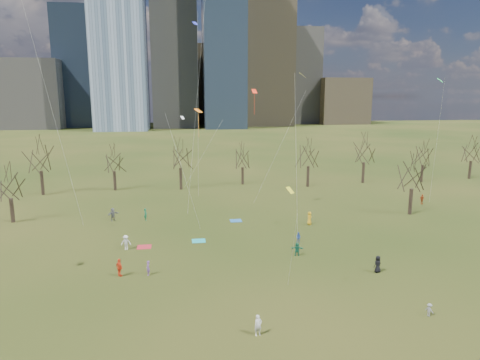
{
  "coord_description": "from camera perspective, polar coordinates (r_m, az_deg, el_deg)",
  "views": [
    {
      "loc": [
        -7.3,
        -38.27,
        16.95
      ],
      "look_at": [
        0.0,
        12.0,
        7.0
      ],
      "focal_mm": 32.0,
      "sensor_mm": 36.0,
      "label": 1
    }
  ],
  "objects": [
    {
      "name": "downtown_skyline",
      "position": [
        249.94,
        -7.4,
        16.06
      ],
      "size": [
        212.5,
        78.0,
        118.0
      ],
      "color": "slate",
      "rests_on": "ground"
    },
    {
      "name": "bare_tree_row",
      "position": [
        76.61,
        -2.78,
        2.94
      ],
      "size": [
        113.04,
        29.8,
        9.5
      ],
      "color": "black",
      "rests_on": "ground"
    },
    {
      "name": "person_1",
      "position": [
        32.48,
        2.43,
        -18.78
      ],
      "size": [
        0.64,
        0.5,
        1.56
      ],
      "primitive_type": "imported",
      "rotation": [
        0.0,
        0.0,
        0.24
      ],
      "color": "silver",
      "rests_on": "ground"
    },
    {
      "name": "kites_airborne",
      "position": [
        52.01,
        -4.23,
        7.58
      ],
      "size": [
        60.18,
        48.0,
        33.6
      ],
      "color": "orange",
      "rests_on": "ground"
    },
    {
      "name": "person_6",
      "position": [
        44.62,
        17.89,
        -10.63
      ],
      "size": [
        0.97,
        0.8,
        1.7
      ],
      "primitive_type": "imported",
      "rotation": [
        0.0,
        0.0,
        3.51
      ],
      "color": "black",
      "rests_on": "ground"
    },
    {
      "name": "person_11",
      "position": [
        61.92,
        -16.59,
        -4.41
      ],
      "size": [
        1.64,
        1.48,
        1.81
      ],
      "primitive_type": "imported",
      "rotation": [
        0.0,
        0.0,
        0.69
      ],
      "color": "slate",
      "rests_on": "ground"
    },
    {
      "name": "blanket_navy",
      "position": [
        59.56,
        -0.56,
        -5.44
      ],
      "size": [
        1.6,
        1.5,
        0.03
      ],
      "primitive_type": "cube",
      "color": "#235EA4",
      "rests_on": "ground"
    },
    {
      "name": "person_3",
      "position": [
        37.98,
        23.93,
        -15.54
      ],
      "size": [
        0.66,
        0.79,
        1.07
      ],
      "primitive_type": "imported",
      "rotation": [
        0.0,
        0.0,
        2.02
      ],
      "color": "slate",
      "rests_on": "ground"
    },
    {
      "name": "blanket_crimson",
      "position": [
        50.72,
        -12.65,
        -8.7
      ],
      "size": [
        1.6,
        1.5,
        0.03
      ],
      "primitive_type": "cube",
      "color": "#AD222D",
      "rests_on": "ground"
    },
    {
      "name": "person_8",
      "position": [
        51.35,
        7.8,
        -7.58
      ],
      "size": [
        0.75,
        0.73,
        1.21
      ],
      "primitive_type": "imported",
      "rotation": [
        0.0,
        0.0,
        5.59
      ],
      "color": "#284CAF",
      "rests_on": "ground"
    },
    {
      "name": "person_9",
      "position": [
        50.16,
        -14.97,
        -8.03
      ],
      "size": [
        1.12,
        0.67,
        1.69
      ],
      "primitive_type": "imported",
      "rotation": [
        0.0,
        0.0,
        6.24
      ],
      "color": "silver",
      "rests_on": "ground"
    },
    {
      "name": "person_10",
      "position": [
        74.35,
        23.1,
        -2.36
      ],
      "size": [
        1.02,
        0.65,
        1.62
      ],
      "primitive_type": "imported",
      "rotation": [
        0.0,
        0.0,
        0.29
      ],
      "color": "#A73A17",
      "rests_on": "ground"
    },
    {
      "name": "person_4",
      "position": [
        43.24,
        -15.78,
        -11.17
      ],
      "size": [
        0.97,
        1.08,
        1.76
      ],
      "primitive_type": "imported",
      "rotation": [
        0.0,
        0.0,
        2.23
      ],
      "color": "#EA3E1A",
      "rests_on": "ground"
    },
    {
      "name": "blanket_teal",
      "position": [
        51.75,
        -5.53,
        -8.07
      ],
      "size": [
        1.6,
        1.5,
        0.03
      ],
      "primitive_type": "cube",
      "color": "teal",
      "rests_on": "ground"
    },
    {
      "name": "person_5",
      "position": [
        47.18,
        7.62,
        -9.11
      ],
      "size": [
        1.45,
        0.77,
        1.49
      ],
      "primitive_type": "imported",
      "rotation": [
        0.0,
        0.0,
        2.89
      ],
      "color": "#16654B",
      "rests_on": "ground"
    },
    {
      "name": "person_12",
      "position": [
        58.32,
        9.24,
        -5.04
      ],
      "size": [
        0.84,
        1.02,
        1.8
      ],
      "primitive_type": "imported",
      "rotation": [
        0.0,
        0.0,
        1.22
      ],
      "color": "gold",
      "rests_on": "ground"
    },
    {
      "name": "ground",
      "position": [
        42.49,
        2.38,
        -12.44
      ],
      "size": [
        500.0,
        500.0,
        0.0
      ],
      "primitive_type": "plane",
      "color": "black",
      "rests_on": "ground"
    },
    {
      "name": "person_13",
      "position": [
        60.95,
        -12.48,
        -4.5
      ],
      "size": [
        0.55,
        0.7,
        1.7
      ],
      "primitive_type": "imported",
      "rotation": [
        0.0,
        0.0,
        1.82
      ],
      "color": "#176942",
      "rests_on": "ground"
    },
    {
      "name": "person_7",
      "position": [
        42.92,
        -12.16,
        -11.4
      ],
      "size": [
        0.4,
        0.56,
        1.44
      ],
      "primitive_type": "imported",
      "rotation": [
        0.0,
        0.0,
        4.81
      ],
      "color": "#7A4E9C",
      "rests_on": "ground"
    }
  ]
}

